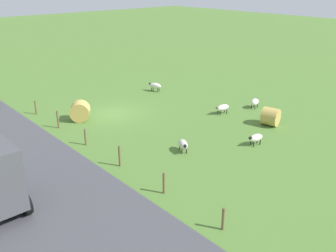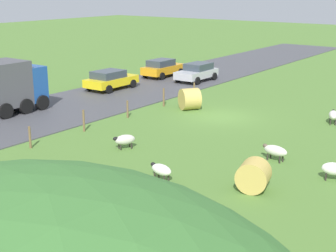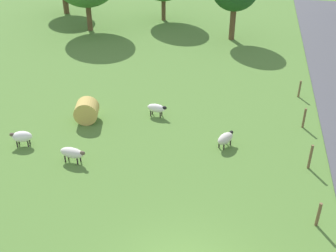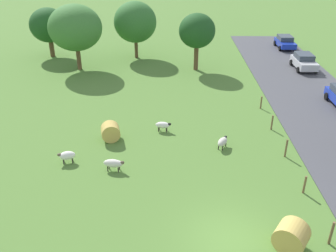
# 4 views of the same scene
# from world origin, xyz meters

# --- Properties ---
(sheep_0) EXTENTS (1.12, 0.77, 0.77)m
(sheep_0) POSITION_xyz_m (-9.12, 6.35, 0.50)
(sheep_0) COLOR white
(sheep_0) RESTS_ON ground_plane
(sheep_1) EXTENTS (1.32, 0.64, 0.74)m
(sheep_1) POSITION_xyz_m (-6.13, 5.55, 0.50)
(sheep_1) COLOR silver
(sheep_1) RESTS_ON ground_plane
(sheep_3) EXTENTS (0.95, 1.16, 0.72)m
(sheep_3) POSITION_xyz_m (0.65, 8.31, 0.47)
(sheep_3) COLOR beige
(sheep_3) RESTS_ON ground_plane
(sheep_4) EXTENTS (1.17, 0.59, 0.72)m
(sheep_4) POSITION_xyz_m (-3.36, 10.62, 0.49)
(sheep_4) COLOR white
(sheep_4) RESTS_ON ground_plane
(hay_bale_1) EXTENTS (1.48, 1.35, 1.26)m
(hay_bale_1) POSITION_xyz_m (-6.91, 9.29, 0.63)
(hay_bale_1) COLOR tan
(hay_bale_1) RESTS_ON ground_plane
(fence_post_2) EXTENTS (0.12, 0.12, 1.07)m
(fence_post_2) POSITION_xyz_m (4.52, 3.60, 0.54)
(fence_post_2) COLOR brown
(fence_post_2) RESTS_ON ground_plane
(fence_post_3) EXTENTS (0.12, 0.12, 1.23)m
(fence_post_3) POSITION_xyz_m (4.52, 7.31, 0.62)
(fence_post_3) COLOR brown
(fence_post_3) RESTS_ON ground_plane
(fence_post_4) EXTENTS (0.12, 0.12, 1.13)m
(fence_post_4) POSITION_xyz_m (4.52, 11.03, 0.56)
(fence_post_4) COLOR brown
(fence_post_4) RESTS_ON ground_plane
(fence_post_5) EXTENTS (0.12, 0.12, 1.06)m
(fence_post_5) POSITION_xyz_m (4.52, 14.74, 0.53)
(fence_post_5) COLOR brown
(fence_post_5) RESTS_ON ground_plane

